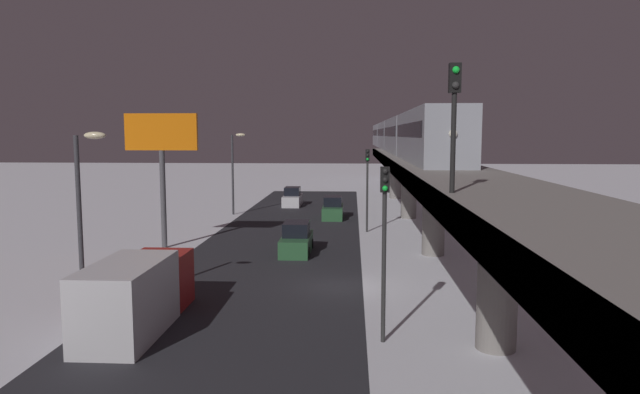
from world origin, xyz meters
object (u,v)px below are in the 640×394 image
(sedan_green, at_px, (297,240))
(commercial_billboard, at_px, (162,145))
(traffic_light_mid, at_px, (367,178))
(sedan_white, at_px, (293,198))
(sedan_green_2, at_px, (333,209))
(box_truck, at_px, (137,294))
(rail_signal, at_px, (454,105))
(traffic_light_near, at_px, (384,228))
(subway_train, at_px, (397,135))

(sedan_green, relative_size, commercial_billboard, 0.54)
(sedan_green, xyz_separation_m, traffic_light_mid, (-4.70, -8.02, 3.41))
(traffic_light_mid, bearing_deg, commercial_billboard, 27.09)
(commercial_billboard, bearing_deg, sedan_green, 173.43)
(sedan_green, distance_m, sedan_white, 24.15)
(sedan_green_2, bearing_deg, commercial_billboard, -127.20)
(box_truck, bearing_deg, rail_signal, 164.37)
(sedan_green_2, distance_m, box_truck, 30.42)
(rail_signal, xyz_separation_m, box_truck, (11.47, -3.21, -7.09))
(sedan_green, height_order, box_truck, box_truck)
(sedan_white, bearing_deg, commercial_billboard, 74.96)
(sedan_green_2, distance_m, traffic_light_mid, 8.47)
(sedan_green, bearing_deg, traffic_light_mid, 59.64)
(sedan_green_2, bearing_deg, sedan_green, -96.74)
(sedan_green_2, xyz_separation_m, traffic_light_near, (-2.90, 30.72, 3.40))
(box_truck, relative_size, traffic_light_mid, 1.16)
(box_truck, distance_m, traffic_light_near, 9.97)
(box_truck, relative_size, traffic_light_near, 1.16)
(sedan_white, xyz_separation_m, traffic_light_mid, (-7.50, 15.96, 3.40))
(sedan_green, bearing_deg, sedan_green_2, 83.26)
(traffic_light_near, bearing_deg, sedan_green_2, -84.61)
(sedan_green, relative_size, sedan_white, 1.04)
(box_truck, relative_size, commercial_billboard, 0.83)
(traffic_light_mid, xyz_separation_m, commercial_billboard, (13.67, 6.99, 2.63))
(subway_train, height_order, traffic_light_mid, subway_train)
(rail_signal, distance_m, box_truck, 13.86)
(subway_train, relative_size, sedan_white, 16.04)
(subway_train, bearing_deg, traffic_light_near, 85.11)
(sedan_white, bearing_deg, sedan_green, 96.66)
(sedan_white, height_order, traffic_light_mid, traffic_light_mid)
(sedan_white, xyz_separation_m, box_truck, (2.00, 38.46, 0.55))
(subway_train, bearing_deg, box_truck, 73.40)
(traffic_light_mid, bearing_deg, sedan_green, 59.64)
(rail_signal, distance_m, traffic_light_near, 5.16)
(sedan_green_2, xyz_separation_m, box_truck, (6.60, 29.69, 0.55))
(rail_signal, height_order, sedan_green, rail_signal)
(traffic_light_mid, distance_m, commercial_billboard, 15.58)
(subway_train, distance_m, rail_signal, 48.36)
(subway_train, xyz_separation_m, sedan_white, (11.45, 6.64, -6.69))
(subway_train, distance_m, sedan_white, 14.83)
(sedan_green, xyz_separation_m, sedan_white, (2.80, -23.99, 0.01))
(box_truck, bearing_deg, traffic_light_near, 173.84)
(commercial_billboard, bearing_deg, traffic_light_mid, -152.91)
(sedan_green_2, height_order, traffic_light_near, traffic_light_near)
(traffic_light_near, relative_size, commercial_billboard, 0.72)
(subway_train, xyz_separation_m, sedan_green_2, (6.85, 15.41, -6.69))
(traffic_light_mid, bearing_deg, traffic_light_near, 90.00)
(subway_train, distance_m, traffic_light_mid, 23.18)
(subway_train, xyz_separation_m, rail_signal, (1.97, 48.31, 0.95))
(rail_signal, distance_m, traffic_light_mid, 26.13)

